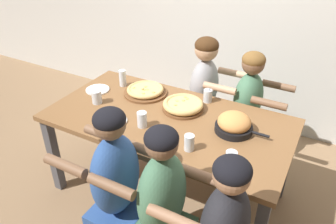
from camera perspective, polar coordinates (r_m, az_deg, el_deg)
name	(u,v)px	position (r m, az deg, el deg)	size (l,w,h in m)	color
ground_plane	(168,190)	(2.93, 0.00, -13.46)	(18.00, 18.00, 0.00)	#896B4C
dining_table	(168,127)	(2.50, 0.00, -2.60)	(1.82, 0.94, 0.75)	brown
pizza_board_main	(183,105)	(2.54, 2.63, 1.16)	(0.32, 0.32, 0.07)	brown
pizza_board_second	(145,91)	(2.77, -3.97, 3.73)	(0.37, 0.37, 0.06)	brown
skillet_bowl	(234,124)	(2.32, 11.44, -2.07)	(0.38, 0.26, 0.14)	black
empty_plate_a	(163,139)	(2.22, -0.86, -4.71)	(0.19, 0.19, 0.02)	white
empty_plate_b	(98,90)	(2.89, -12.16, 3.83)	(0.20, 0.20, 0.02)	white
empty_plate_c	(115,121)	(2.43, -9.22, -1.57)	(0.18, 0.18, 0.02)	white
cocktail_glass_blue	(208,96)	(2.66, 6.93, 2.72)	(0.07, 0.07, 0.13)	silver
drinking_glass_a	(123,79)	(2.91, -7.90, 5.69)	(0.06, 0.06, 0.15)	silver
drinking_glass_b	(189,143)	(2.11, 3.71, -5.33)	(0.07, 0.07, 0.11)	silver
drinking_glass_c	(231,159)	(2.02, 10.91, -8.07)	(0.07, 0.07, 0.11)	silver
drinking_glass_d	(97,97)	(2.68, -12.31, 2.57)	(0.08, 0.08, 0.11)	silver
drinking_glass_e	(142,120)	(2.34, -4.54, -1.46)	(0.07, 0.07, 0.12)	silver
diner_near_center	(118,199)	(2.13, -8.76, -14.74)	(0.51, 0.40, 1.20)	#2D5193
diner_near_midright	(162,220)	(2.01, -1.07, -18.21)	(0.51, 0.40, 1.18)	#477556
diner_far_midright	(246,116)	(3.01, 13.43, -0.69)	(0.51, 0.40, 1.11)	#477556
diner_far_center	(204,102)	(3.09, 6.22, 1.82)	(0.51, 0.40, 1.17)	#99999E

